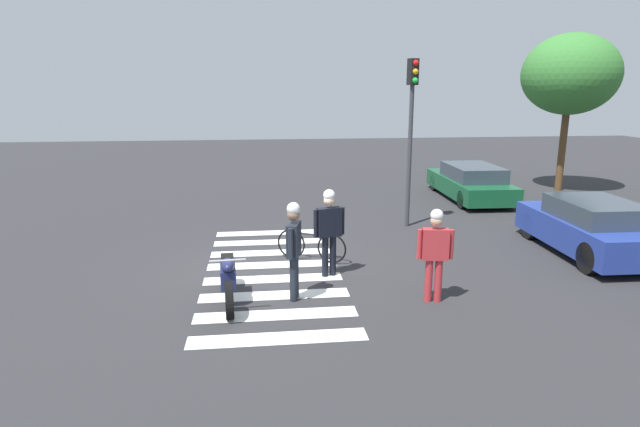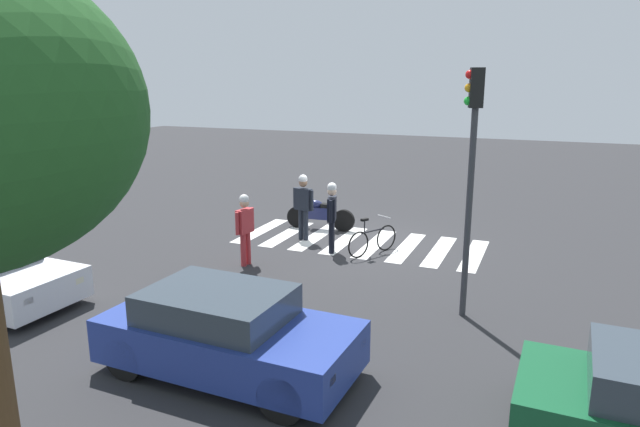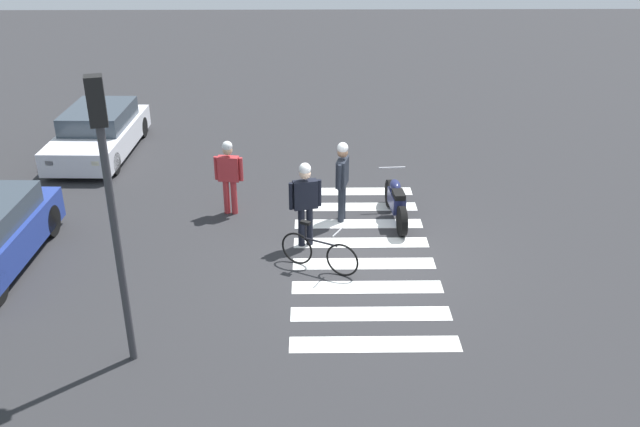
{
  "view_description": "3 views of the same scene",
  "coord_description": "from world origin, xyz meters",
  "px_view_note": "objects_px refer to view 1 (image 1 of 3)",
  "views": [
    {
      "loc": [
        10.85,
        -0.2,
        3.92
      ],
      "look_at": [
        0.01,
        1.04,
        1.28
      ],
      "focal_mm": 29.34,
      "sensor_mm": 36.0,
      "label": 1
    },
    {
      "loc": [
        -4.82,
        14.48,
        4.51
      ],
      "look_at": [
        0.81,
        0.96,
        0.97
      ],
      "focal_mm": 31.63,
      "sensor_mm": 36.0,
      "label": 2
    },
    {
      "loc": [
        -12.55,
        1.04,
        7.04
      ],
      "look_at": [
        -0.21,
        0.89,
        1.03
      ],
      "focal_mm": 38.51,
      "sensor_mm": 36.0,
      "label": 3
    }
  ],
  "objects_px": {
    "officer_on_foot": "(329,226)",
    "car_blue_hatchback": "(591,228)",
    "leaning_bicycle": "(311,245)",
    "police_motorcycle": "(228,278)",
    "car_green_compact": "(470,182)",
    "traffic_light_pole": "(411,117)",
    "pedestrian_bystander": "(435,249)",
    "officer_by_motorcycle": "(294,243)"
  },
  "relations": [
    {
      "from": "traffic_light_pole",
      "to": "officer_on_foot",
      "type": "bearing_deg",
      "value": -36.16
    },
    {
      "from": "leaning_bicycle",
      "to": "officer_by_motorcycle",
      "type": "xyz_separation_m",
      "value": [
        2.22,
        -0.55,
        0.72
      ]
    },
    {
      "from": "leaning_bicycle",
      "to": "officer_by_motorcycle",
      "type": "bearing_deg",
      "value": -13.79
    },
    {
      "from": "officer_by_motorcycle",
      "to": "pedestrian_bystander",
      "type": "height_order",
      "value": "officer_by_motorcycle"
    },
    {
      "from": "leaning_bicycle",
      "to": "officer_by_motorcycle",
      "type": "height_order",
      "value": "officer_by_motorcycle"
    },
    {
      "from": "police_motorcycle",
      "to": "officer_on_foot",
      "type": "bearing_deg",
      "value": 119.64
    },
    {
      "from": "officer_on_foot",
      "to": "pedestrian_bystander",
      "type": "distance_m",
      "value": 2.37
    },
    {
      "from": "pedestrian_bystander",
      "to": "officer_by_motorcycle",
      "type": "bearing_deg",
      "value": -98.76
    },
    {
      "from": "leaning_bicycle",
      "to": "officer_on_foot",
      "type": "height_order",
      "value": "officer_on_foot"
    },
    {
      "from": "car_green_compact",
      "to": "car_blue_hatchback",
      "type": "height_order",
      "value": "car_blue_hatchback"
    },
    {
      "from": "car_green_compact",
      "to": "traffic_light_pole",
      "type": "xyz_separation_m",
      "value": [
        3.46,
        -3.29,
        2.51
      ]
    },
    {
      "from": "car_green_compact",
      "to": "traffic_light_pole",
      "type": "height_order",
      "value": "traffic_light_pole"
    },
    {
      "from": "police_motorcycle",
      "to": "car_blue_hatchback",
      "type": "bearing_deg",
      "value": 102.9
    },
    {
      "from": "officer_on_foot",
      "to": "car_blue_hatchback",
      "type": "bearing_deg",
      "value": 96.88
    },
    {
      "from": "pedestrian_bystander",
      "to": "car_blue_hatchback",
      "type": "height_order",
      "value": "pedestrian_bystander"
    },
    {
      "from": "leaning_bicycle",
      "to": "officer_on_foot",
      "type": "relative_size",
      "value": 0.82
    },
    {
      "from": "police_motorcycle",
      "to": "car_green_compact",
      "type": "height_order",
      "value": "car_green_compact"
    },
    {
      "from": "police_motorcycle",
      "to": "officer_by_motorcycle",
      "type": "distance_m",
      "value": 1.39
    },
    {
      "from": "officer_by_motorcycle",
      "to": "leaning_bicycle",
      "type": "bearing_deg",
      "value": 166.21
    },
    {
      "from": "leaning_bicycle",
      "to": "traffic_light_pole",
      "type": "height_order",
      "value": "traffic_light_pole"
    },
    {
      "from": "police_motorcycle",
      "to": "traffic_light_pole",
      "type": "bearing_deg",
      "value": 135.84
    },
    {
      "from": "officer_on_foot",
      "to": "car_blue_hatchback",
      "type": "distance_m",
      "value": 6.49
    },
    {
      "from": "leaning_bicycle",
      "to": "car_blue_hatchback",
      "type": "bearing_deg",
      "value": 87.76
    },
    {
      "from": "car_green_compact",
      "to": "traffic_light_pole",
      "type": "distance_m",
      "value": 5.4
    },
    {
      "from": "officer_on_foot",
      "to": "traffic_light_pole",
      "type": "xyz_separation_m",
      "value": [
        -3.82,
        2.79,
        2.01
      ]
    },
    {
      "from": "police_motorcycle",
      "to": "pedestrian_bystander",
      "type": "height_order",
      "value": "pedestrian_bystander"
    },
    {
      "from": "leaning_bicycle",
      "to": "police_motorcycle",
      "type": "bearing_deg",
      "value": -38.9
    },
    {
      "from": "car_green_compact",
      "to": "police_motorcycle",
      "type": "bearing_deg",
      "value": -43.92
    },
    {
      "from": "police_motorcycle",
      "to": "car_green_compact",
      "type": "relative_size",
      "value": 0.46
    },
    {
      "from": "leaning_bicycle",
      "to": "car_blue_hatchback",
      "type": "relative_size",
      "value": 0.38
    },
    {
      "from": "police_motorcycle",
      "to": "car_blue_hatchback",
      "type": "relative_size",
      "value": 0.53
    },
    {
      "from": "police_motorcycle",
      "to": "officer_by_motorcycle",
      "type": "relative_size",
      "value": 1.13
    },
    {
      "from": "traffic_light_pole",
      "to": "pedestrian_bystander",
      "type": "bearing_deg",
      "value": -10.81
    },
    {
      "from": "police_motorcycle",
      "to": "pedestrian_bystander",
      "type": "relative_size",
      "value": 1.2
    },
    {
      "from": "pedestrian_bystander",
      "to": "traffic_light_pole",
      "type": "height_order",
      "value": "traffic_light_pole"
    },
    {
      "from": "leaning_bicycle",
      "to": "officer_by_motorcycle",
      "type": "distance_m",
      "value": 2.4
    },
    {
      "from": "officer_by_motorcycle",
      "to": "car_blue_hatchback",
      "type": "bearing_deg",
      "value": 105.15
    },
    {
      "from": "officer_by_motorcycle",
      "to": "car_green_compact",
      "type": "relative_size",
      "value": 0.4
    },
    {
      "from": "pedestrian_bystander",
      "to": "traffic_light_pole",
      "type": "relative_size",
      "value": 0.38
    },
    {
      "from": "leaning_bicycle",
      "to": "traffic_light_pole",
      "type": "relative_size",
      "value": 0.33
    },
    {
      "from": "car_green_compact",
      "to": "officer_by_motorcycle",
      "type": "bearing_deg",
      "value": -39.19
    },
    {
      "from": "car_green_compact",
      "to": "leaning_bicycle",
      "type": "bearing_deg",
      "value": -45.52
    }
  ]
}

